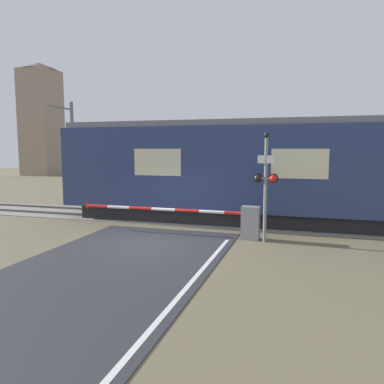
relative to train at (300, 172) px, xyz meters
name	(u,v)px	position (x,y,z in m)	size (l,w,h in m)	color
ground_plane	(152,243)	(-4.54, -4.25, -2.14)	(80.00, 80.00, 0.00)	#6B6047
track_bed	(190,219)	(-4.54, 0.00, -2.12)	(36.00, 3.20, 0.13)	gray
train	(300,172)	(0.00, 0.00, 0.00)	(19.91, 2.81, 4.19)	black
crossing_barrier	(232,220)	(-2.17, -2.83, -1.51)	(6.72, 0.44, 1.13)	gray
signal_post	(266,180)	(-1.02, -3.07, -0.10)	(0.79, 0.26, 3.60)	gray
catenary_pole	(72,151)	(-12.05, 2.46, 0.79)	(0.20, 1.90, 5.58)	slate
distant_building	(41,119)	(-29.23, 21.66, 4.33)	(4.06, 4.06, 12.80)	gray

